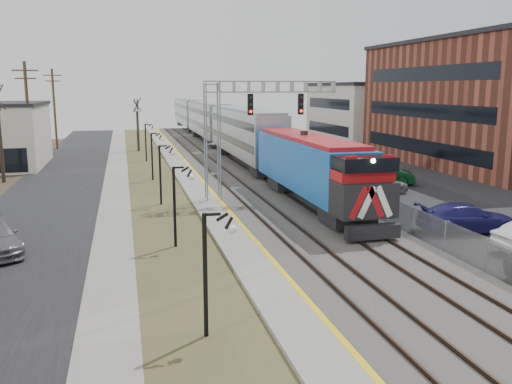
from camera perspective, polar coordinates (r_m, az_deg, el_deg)
name	(u,v)px	position (r m, az deg, el deg)	size (l,w,h in m)	color
street_west	(55,191)	(43.69, -20.44, 0.12)	(7.00, 120.00, 0.04)	black
sidewalk	(116,188)	(43.38, -14.54, 0.41)	(2.00, 120.00, 0.08)	gray
grass_median	(155,186)	(43.43, -10.58, 0.58)	(4.00, 120.00, 0.06)	#4B4E29
platform	(193,184)	(43.67, -6.66, 0.87)	(2.00, 120.00, 0.24)	gray
ballast_bed	(253,181)	(44.55, -0.27, 1.12)	(8.00, 120.00, 0.20)	#595651
parking_lot	(387,177)	(48.74, 13.59, 1.56)	(16.00, 120.00, 0.04)	black
platform_edge	(204,182)	(43.77, -5.52, 1.08)	(0.24, 120.00, 0.01)	gold
track_near	(230,180)	(44.11, -2.79, 1.23)	(1.58, 120.00, 0.15)	#2D2119
track_far	(271,179)	(44.89, 1.60, 1.41)	(1.58, 120.00, 0.15)	#2D2119
train	(218,126)	(69.31, -4.00, 6.95)	(3.00, 85.85, 5.33)	blue
signal_gantry	(237,120)	(36.51, -1.96, 7.62)	(9.00, 1.07, 8.15)	gray
lampposts	(174,206)	(26.69, -8.63, -1.51)	(0.14, 62.14, 4.00)	black
fence	(302,171)	(45.59, 4.88, 2.19)	(0.04, 120.00, 1.60)	gray
bare_trees	(43,150)	(47.31, -21.54, 4.11)	(12.30, 42.30, 5.95)	#382D23
car_lot_d	(467,219)	(31.29, 21.29, -2.62)	(2.15, 5.29, 1.53)	navy
car_lot_e	(380,185)	(40.59, 12.94, 0.76)	(1.70, 4.22, 1.44)	gray
car_lot_f	(382,175)	(44.59, 13.17, 1.78)	(1.75, 5.03, 1.66)	#0B3718
car_lot_g	(316,155)	(58.13, 6.30, 3.92)	(1.86, 4.57, 1.33)	gray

